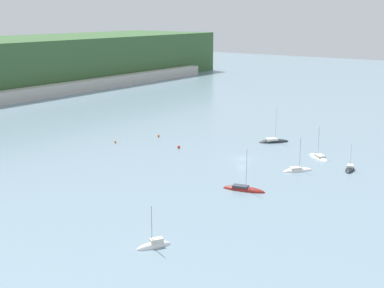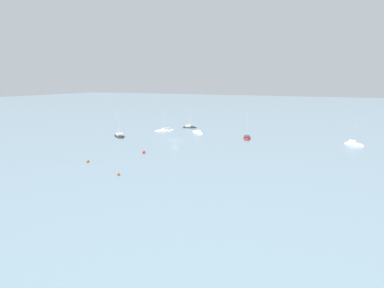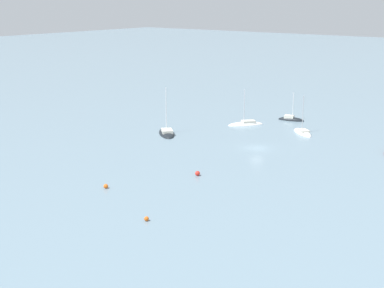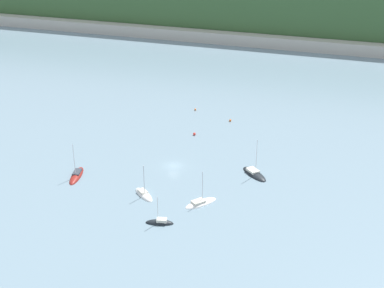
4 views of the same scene
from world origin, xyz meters
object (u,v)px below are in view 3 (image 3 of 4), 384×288
(sailboat_5, at_px, (167,133))
(mooring_buoy_0, at_px, (106,186))
(sailboat_2, at_px, (246,124))
(mooring_buoy_2, at_px, (198,173))
(sailboat_4, at_px, (291,120))
(mooring_buoy_1, at_px, (146,219))
(sailboat_1, at_px, (303,133))

(sailboat_5, bearing_deg, mooring_buoy_0, 157.11)
(sailboat_2, relative_size, mooring_buoy_2, 11.08)
(sailboat_4, height_order, sailboat_5, sailboat_5)
(sailboat_4, distance_m, mooring_buoy_1, 63.20)
(sailboat_5, bearing_deg, sailboat_2, -74.25)
(sailboat_2, xyz_separation_m, mooring_buoy_2, (-12.50, 34.10, 0.30))
(sailboat_1, xyz_separation_m, mooring_buoy_2, (0.82, 34.67, 0.31))
(sailboat_4, distance_m, sailboat_5, 30.35)
(mooring_buoy_1, relative_size, mooring_buoy_2, 0.77)
(sailboat_1, bearing_deg, sailboat_4, -11.52)
(sailboat_1, height_order, mooring_buoy_0, sailboat_1)
(sailboat_5, distance_m, mooring_buoy_0, 33.09)
(sailboat_1, relative_size, mooring_buoy_2, 11.18)
(mooring_buoy_0, distance_m, mooring_buoy_1, 13.64)
(mooring_buoy_0, height_order, mooring_buoy_1, mooring_buoy_0)
(sailboat_1, relative_size, sailboat_5, 0.83)
(sailboat_2, distance_m, mooring_buoy_0, 47.18)
(sailboat_4, height_order, mooring_buoy_0, sailboat_4)
(sailboat_5, bearing_deg, mooring_buoy_2, -177.14)
(sailboat_1, relative_size, sailboat_4, 1.18)
(sailboat_1, xyz_separation_m, sailboat_5, (21.76, 17.38, 0.02))
(sailboat_1, bearing_deg, sailboat_5, 78.40)
(mooring_buoy_0, relative_size, mooring_buoy_2, 0.88)
(sailboat_1, xyz_separation_m, sailboat_2, (13.32, 0.57, 0.01))
(sailboat_1, relative_size, mooring_buoy_0, 12.73)
(sailboat_1, distance_m, sailboat_2, 13.33)
(sailboat_5, bearing_deg, sailboat_1, -98.99)
(sailboat_5, xyz_separation_m, mooring_buoy_0, (-13.83, 30.06, 0.24))
(sailboat_1, bearing_deg, mooring_buoy_2, 128.44)
(sailboat_5, relative_size, mooring_buoy_0, 15.34)
(sailboat_4, bearing_deg, mooring_buoy_2, -94.77)
(mooring_buoy_0, bearing_deg, mooring_buoy_1, 158.01)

